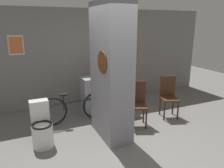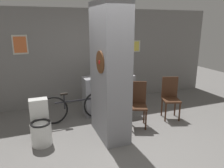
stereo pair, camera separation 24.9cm
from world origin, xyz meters
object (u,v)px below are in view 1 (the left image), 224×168
toilet (42,128)px  chair_by_doorway (169,95)px  chair_near_pillar (137,102)px  bottle_tall (111,72)px  bicycle (75,108)px

toilet → chair_by_doorway: chair_by_doorway is taller
toilet → chair_near_pillar: chair_near_pillar is taller
chair_near_pillar → bottle_tall: 1.04m
chair_by_doorway → chair_near_pillar: bearing=-155.1°
bicycle → bottle_tall: (0.96, 0.16, 0.72)m
chair_near_pillar → bottle_tall: (-0.26, 0.86, 0.53)m
chair_near_pillar → bicycle: bearing=172.4°
toilet → bicycle: bearing=41.7°
chair_near_pillar → bicycle: size_ratio=0.59×
chair_near_pillar → bottle_tall: size_ratio=3.11×
toilet → chair_near_pillar: 2.06m
toilet → bicycle: size_ratio=0.49×
toilet → chair_near_pillar: size_ratio=0.83×
chair_near_pillar → toilet: bearing=-156.8°
chair_by_doorway → toilet: bearing=-159.0°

